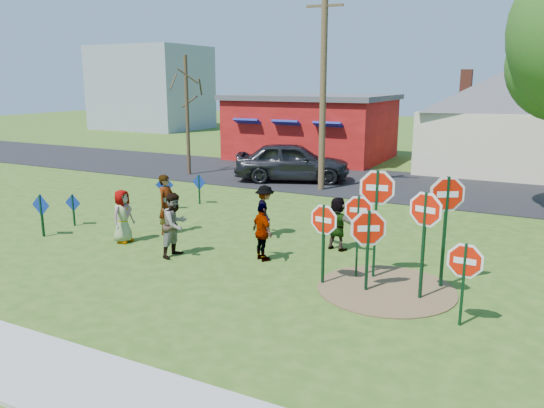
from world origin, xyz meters
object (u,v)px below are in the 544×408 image
at_px(stop_sign_c, 425,221).
at_px(stop_sign_d, 447,204).
at_px(stop_sign_a, 324,227).
at_px(utility_pole, 323,83).
at_px(stop_sign_b, 377,197).
at_px(person_b, 167,204).
at_px(person_a, 123,216).
at_px(suv, 292,162).

height_order(stop_sign_c, stop_sign_d, stop_sign_d).
height_order(stop_sign_a, utility_pole, utility_pole).
bearing_deg(stop_sign_b, person_b, 160.18).
distance_m(stop_sign_c, person_b, 8.44).
bearing_deg(stop_sign_c, stop_sign_b, 164.25).
height_order(stop_sign_d, person_b, stop_sign_d).
bearing_deg(person_b, stop_sign_d, -96.18).
distance_m(stop_sign_b, person_b, 7.07).
bearing_deg(person_a, suv, -3.97).
distance_m(person_a, utility_pole, 10.86).
xyz_separation_m(person_a, person_b, (0.59, 1.34, 0.14)).
height_order(stop_sign_a, stop_sign_b, stop_sign_b).
bearing_deg(suv, stop_sign_d, -161.47).
bearing_deg(stop_sign_d, person_a, 153.05).
height_order(stop_sign_b, suv, stop_sign_b).
xyz_separation_m(stop_sign_b, stop_sign_d, (1.59, 0.11, -0.02)).
height_order(stop_sign_a, suv, stop_sign_a).
bearing_deg(stop_sign_a, stop_sign_d, 32.92).
distance_m(stop_sign_a, person_b, 6.24).
relative_size(stop_sign_d, person_b, 1.48).
relative_size(stop_sign_c, person_a, 1.60).
distance_m(stop_sign_a, person_a, 6.61).
xyz_separation_m(stop_sign_b, person_a, (-7.53, -0.57, -1.24)).
xyz_separation_m(stop_sign_d, person_a, (-9.12, -0.68, -1.21)).
distance_m(stop_sign_b, utility_pole, 10.97).
bearing_deg(stop_sign_d, person_b, 144.38).
bearing_deg(suv, stop_sign_a, -173.06).
relative_size(stop_sign_a, person_b, 1.09).
distance_m(stop_sign_a, stop_sign_b, 1.49).
xyz_separation_m(stop_sign_c, utility_pole, (-6.49, 10.12, 2.84)).
distance_m(stop_sign_d, suv, 13.74).
distance_m(stop_sign_c, person_a, 8.90).
xyz_separation_m(stop_sign_a, stop_sign_d, (2.55, 1.06, 0.60)).
height_order(stop_sign_b, person_a, stop_sign_b).
bearing_deg(utility_pole, suv, 147.12).
bearing_deg(stop_sign_d, stop_sign_b, 152.69).
relative_size(person_a, person_b, 0.85).
bearing_deg(stop_sign_b, stop_sign_c, -44.98).
relative_size(person_a, utility_pole, 0.18).
relative_size(person_b, suv, 0.35).
relative_size(stop_sign_a, suv, 0.38).
height_order(person_a, suv, suv).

